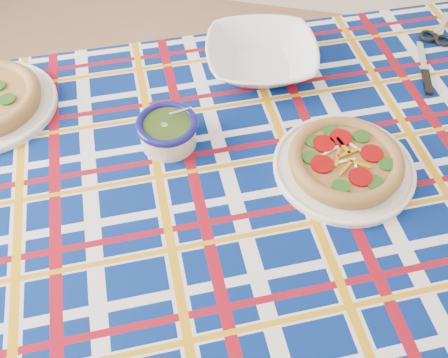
% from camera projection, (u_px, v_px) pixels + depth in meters
% --- Properties ---
extents(dining_table, '(1.85, 1.56, 0.74)m').
position_uv_depth(dining_table, '(261.00, 198.00, 1.09)').
color(dining_table, brown).
rests_on(dining_table, floor).
extents(tablecloth, '(1.89, 1.60, 0.10)m').
position_uv_depth(tablecloth, '(261.00, 191.00, 1.07)').
color(tablecloth, navy).
rests_on(tablecloth, dining_table).
extents(main_focaccia_plate, '(0.38, 0.38, 0.06)m').
position_uv_depth(main_focaccia_plate, '(346.00, 161.00, 1.02)').
color(main_focaccia_plate, olive).
rests_on(main_focaccia_plate, tablecloth).
extents(pesto_bowl, '(0.17, 0.17, 0.08)m').
position_uv_depth(pesto_bowl, '(168.00, 130.00, 1.06)').
color(pesto_bowl, '#1E330E').
rests_on(pesto_bowl, tablecloth).
extents(serving_bowl, '(0.33, 0.33, 0.07)m').
position_uv_depth(serving_bowl, '(261.00, 57.00, 1.22)').
color(serving_bowl, white).
rests_on(serving_bowl, tablecloth).
extents(table_knife, '(0.04, 0.22, 0.01)m').
position_uv_depth(table_knife, '(422.00, 57.00, 1.26)').
color(table_knife, silver).
rests_on(table_knife, tablecloth).
extents(kitchen_scissors, '(0.15, 0.21, 0.02)m').
position_uv_depth(kitchen_scissors, '(443.00, 24.00, 1.35)').
color(kitchen_scissors, silver).
rests_on(kitchen_scissors, tablecloth).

